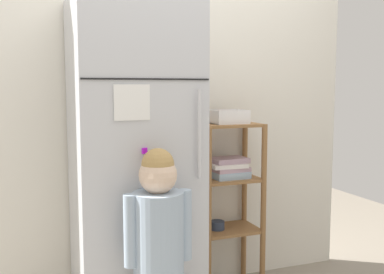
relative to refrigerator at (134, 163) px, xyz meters
The scene contains 5 objects.
kitchen_wall_back 0.51m from the refrigerator, 50.66° to the left, with size 2.68×0.03×2.33m, color silver.
refrigerator is the anchor object (origin of this frame).
child_standing 0.51m from the refrigerator, 88.34° to the right, with size 0.34×0.25×1.05m.
pantry_shelf_unit 0.72m from the refrigerator, 13.61° to the left, with size 0.42×0.30×1.10m.
fruit_bin 0.71m from the refrigerator, 14.09° to the left, with size 0.22×0.18×0.09m.
Camera 1 is at (-0.88, -2.46, 1.34)m, focal length 42.67 mm.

